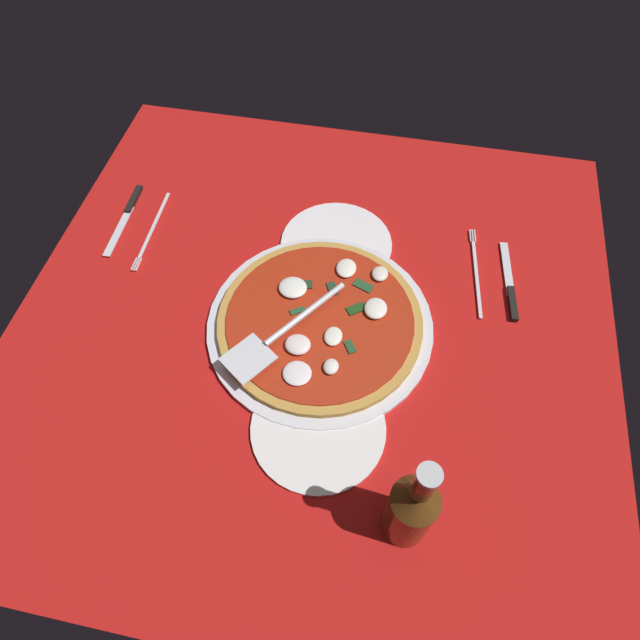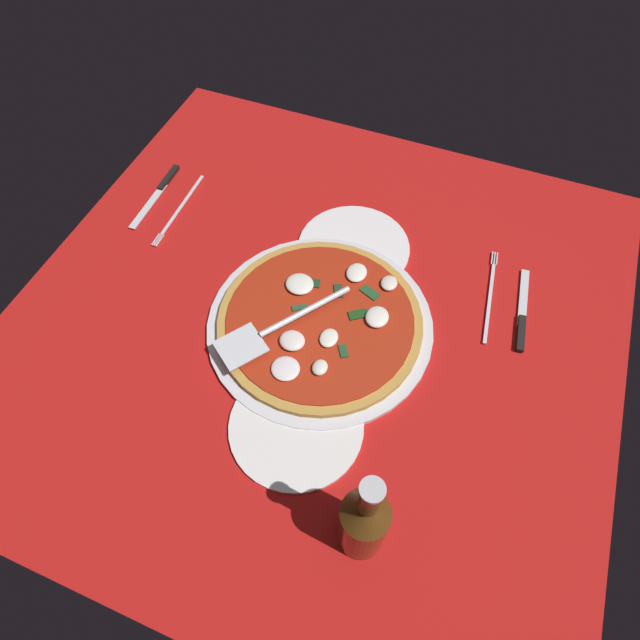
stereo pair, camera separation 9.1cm
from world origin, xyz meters
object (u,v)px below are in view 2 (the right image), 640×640
at_px(pizza, 321,321).
at_px(beer_bottle, 364,521).
at_px(dinner_plate_right, 296,426).
at_px(place_setting_far, 506,308).
at_px(dinner_plate_left, 354,248).
at_px(place_setting_near, 169,201).
at_px(pizza_server, 278,326).

height_order(pizza, beer_bottle, beer_bottle).
distance_m(dinner_plate_right, beer_bottle, 0.20).
bearing_deg(beer_bottle, place_setting_far, 165.99).
height_order(dinner_plate_left, place_setting_near, place_setting_near).
distance_m(dinner_plate_left, beer_bottle, 0.52).
bearing_deg(place_setting_near, dinner_plate_right, 49.07).
xyz_separation_m(pizza, place_setting_far, (-0.15, 0.29, -0.02)).
relative_size(dinner_plate_right, pizza, 0.60).
bearing_deg(dinner_plate_left, beer_bottle, 20.56).
height_order(dinner_plate_right, place_setting_near, place_setting_near).
height_order(place_setting_near, place_setting_far, same).
distance_m(dinner_plate_right, pizza_server, 0.16).
bearing_deg(pizza, pizza_server, -47.86).
bearing_deg(dinner_plate_left, dinner_plate_right, 5.98).
relative_size(dinner_plate_right, place_setting_far, 0.95).
bearing_deg(pizza_server, dinner_plate_right, 68.99).
relative_size(place_setting_near, place_setting_far, 1.01).
distance_m(dinner_plate_right, place_setting_far, 0.42).
xyz_separation_m(dinner_plate_left, pizza, (0.18, 0.01, 0.02)).
bearing_deg(place_setting_near, dinner_plate_left, 91.25).
bearing_deg(pizza_server, place_setting_far, 156.60).
relative_size(dinner_plate_right, beer_bottle, 0.92).
bearing_deg(dinner_plate_right, pizza, -169.93).
relative_size(place_setting_far, beer_bottle, 0.96).
height_order(place_setting_near, beer_bottle, beer_bottle).
bearing_deg(pizza, dinner_plate_left, -178.13).
xyz_separation_m(dinner_plate_right, beer_bottle, (0.11, 0.14, 0.08)).
bearing_deg(pizza, place_setting_far, 118.37).
distance_m(pizza, pizza_server, 0.08).
distance_m(place_setting_far, beer_bottle, 0.47).
bearing_deg(dinner_plate_right, place_setting_far, 143.00).
distance_m(pizza, place_setting_far, 0.33).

